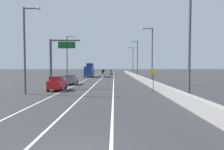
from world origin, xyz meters
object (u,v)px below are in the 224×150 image
car_silver_1 (107,74)px  car_red_3 (57,83)px  lamp_post_right_second (151,52)px  speed_advisory_sign (153,79)px  lamp_post_right_near (187,37)px  car_black_4 (104,72)px  box_truck (89,71)px  lamp_post_left_near (27,45)px  car_blue_2 (110,72)px  overhead_sign_gantry (56,58)px  car_gray_5 (71,79)px  car_yellow_0 (109,72)px  lamp_post_left_mid (68,55)px  lamp_post_right_fourth (132,59)px  lamp_post_right_third (137,57)px

car_silver_1 → car_red_3: (-5.76, -33.80, -0.02)m
lamp_post_right_second → car_red_3: (-14.81, -8.87, -5.01)m
speed_advisory_sign → lamp_post_right_near: lamp_post_right_near is taller
car_black_4 → box_truck: 29.01m
lamp_post_left_near → car_blue_2: bearing=82.6°
overhead_sign_gantry → car_blue_2: bearing=83.4°
lamp_post_right_second → box_truck: (-14.67, 25.83, -4.02)m
lamp_post_left_near → car_red_3: bearing=56.7°
car_gray_5 → car_yellow_0: bearing=82.0°
lamp_post_left_mid → car_blue_2: lamp_post_left_mid is taller
lamp_post_right_second → car_blue_2: 54.27m
car_yellow_0 → car_silver_1: bearing=-90.7°
car_blue_2 → box_truck: box_truck is taller
box_truck → lamp_post_right_fourth: bearing=38.2°
overhead_sign_gantry → lamp_post_right_second: lamp_post_right_second is taller
overhead_sign_gantry → lamp_post_right_fourth: 46.84m
box_truck → car_gray_5: bearing=-90.4°
car_red_3 → car_gray_5: bearing=90.4°
lamp_post_right_third → car_yellow_0: lamp_post_right_third is taller
car_red_3 → car_black_4: size_ratio=0.91×
lamp_post_left_near → car_black_4: 67.80m
lamp_post_right_near → car_gray_5: (-14.58, 18.77, -5.09)m
car_red_3 → car_blue_2: bearing=84.4°
car_blue_2 → car_silver_1: bearing=-90.7°
speed_advisory_sign → car_silver_1: bearing=102.0°
lamp_post_right_third → box_truck: 16.37m
car_yellow_0 → car_black_4: size_ratio=1.05×
car_black_4 → car_gray_5: car_gray_5 is taller
overhead_sign_gantry → speed_advisory_sign: overhead_sign_gantry is taller
speed_advisory_sign → car_gray_5: size_ratio=0.72×
lamp_post_right_fourth → car_red_3: 48.87m
lamp_post_right_near → car_blue_2: lamp_post_right_near is taller
lamp_post_right_third → car_blue_2: (-8.21, 34.62, -5.05)m
lamp_post_right_near → car_red_3: bearing=145.9°
lamp_post_right_fourth → car_yellow_0: 11.48m
car_silver_1 → lamp_post_left_mid: bearing=-119.4°
lamp_post_left_near → overhead_sign_gantry: bearing=74.2°
speed_advisory_sign → car_yellow_0: 53.64m
speed_advisory_sign → car_black_4: size_ratio=0.68×
car_blue_2 → lamp_post_right_near: bearing=-83.3°
lamp_post_right_second → box_truck: size_ratio=1.31×
car_silver_1 → box_truck: box_truck is taller
lamp_post_left_near → car_gray_5: (2.47, 12.77, -5.09)m
lamp_post_right_fourth → overhead_sign_gantry: bearing=-109.5°
car_blue_2 → car_yellow_0: bearing=-90.7°
speed_advisory_sign → car_yellow_0: (-7.27, 53.14, -0.70)m
lamp_post_right_near → lamp_post_left_near: bearing=160.6°
overhead_sign_gantry → car_red_3: size_ratio=1.87×
box_truck → lamp_post_left_mid: bearing=-100.3°
lamp_post_right_second → car_black_4: (-11.71, 54.67, -5.10)m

